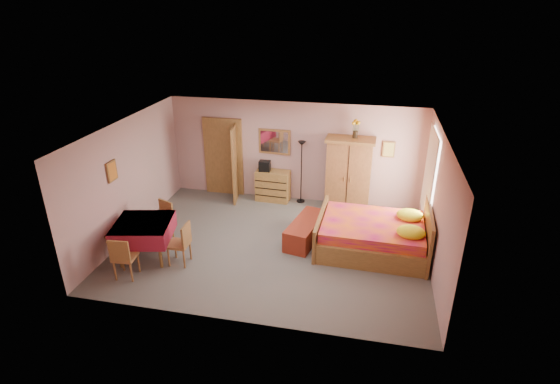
% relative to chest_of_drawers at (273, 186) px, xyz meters
% --- Properties ---
extents(floor, '(6.50, 6.50, 0.00)m').
position_rel_chest_of_drawers_xyz_m(floor, '(0.51, -2.27, -0.41)').
color(floor, slate).
rests_on(floor, ground).
extents(ceiling, '(6.50, 6.50, 0.00)m').
position_rel_chest_of_drawers_xyz_m(ceiling, '(0.51, -2.27, 2.19)').
color(ceiling, brown).
rests_on(ceiling, wall_back).
extents(wall_back, '(6.50, 0.10, 2.60)m').
position_rel_chest_of_drawers_xyz_m(wall_back, '(0.51, 0.23, 0.89)').
color(wall_back, tan).
rests_on(wall_back, floor).
extents(wall_front, '(6.50, 0.10, 2.60)m').
position_rel_chest_of_drawers_xyz_m(wall_front, '(0.51, -4.77, 0.89)').
color(wall_front, tan).
rests_on(wall_front, floor).
extents(wall_left, '(0.10, 5.00, 2.60)m').
position_rel_chest_of_drawers_xyz_m(wall_left, '(-2.74, -2.27, 0.89)').
color(wall_left, tan).
rests_on(wall_left, floor).
extents(wall_right, '(0.10, 5.00, 2.60)m').
position_rel_chest_of_drawers_xyz_m(wall_right, '(3.76, -2.27, 0.89)').
color(wall_right, tan).
rests_on(wall_right, floor).
extents(doorway, '(1.06, 0.12, 2.15)m').
position_rel_chest_of_drawers_xyz_m(doorway, '(-1.39, 0.20, 0.61)').
color(doorway, '#9E6B35').
rests_on(doorway, floor).
extents(window, '(0.08, 1.40, 1.95)m').
position_rel_chest_of_drawers_xyz_m(window, '(3.72, -1.07, 1.04)').
color(window, white).
rests_on(window, wall_right).
extents(picture_left, '(0.04, 0.32, 0.42)m').
position_rel_chest_of_drawers_xyz_m(picture_left, '(-2.71, -2.87, 1.29)').
color(picture_left, orange).
rests_on(picture_left, wall_left).
extents(picture_back, '(0.30, 0.04, 0.40)m').
position_rel_chest_of_drawers_xyz_m(picture_back, '(2.86, 0.20, 1.14)').
color(picture_back, '#D8BF59').
rests_on(picture_back, wall_back).
extents(chest_of_drawers, '(0.89, 0.48, 0.82)m').
position_rel_chest_of_drawers_xyz_m(chest_of_drawers, '(0.00, 0.00, 0.00)').
color(chest_of_drawers, '#AD7C3A').
rests_on(chest_of_drawers, floor).
extents(wall_mirror, '(0.84, 0.09, 0.66)m').
position_rel_chest_of_drawers_xyz_m(wall_mirror, '(0.00, 0.21, 1.14)').
color(wall_mirror, white).
rests_on(wall_mirror, wall_back).
extents(stereo, '(0.30, 0.22, 0.27)m').
position_rel_chest_of_drawers_xyz_m(stereo, '(-0.21, -0.02, 0.55)').
color(stereo, black).
rests_on(stereo, chest_of_drawers).
extents(floor_lamp, '(0.22, 0.22, 1.66)m').
position_rel_chest_of_drawers_xyz_m(floor_lamp, '(0.74, 0.05, 0.42)').
color(floor_lamp, black).
rests_on(floor_lamp, floor).
extents(wardrobe, '(1.20, 0.64, 1.86)m').
position_rel_chest_of_drawers_xyz_m(wardrobe, '(1.95, -0.10, 0.52)').
color(wardrobe, '#9D6335').
rests_on(wardrobe, floor).
extents(sunflower_vase, '(0.19, 0.19, 0.45)m').
position_rel_chest_of_drawers_xyz_m(sunflower_vase, '(2.04, -0.03, 1.67)').
color(sunflower_vase, yellow).
rests_on(sunflower_vase, wardrobe).
extents(bed, '(2.35, 1.88, 1.06)m').
position_rel_chest_of_drawers_xyz_m(bed, '(2.60, -1.98, 0.12)').
color(bed, '#B81258').
rests_on(bed, floor).
extents(bench, '(0.81, 1.50, 0.47)m').
position_rel_chest_of_drawers_xyz_m(bench, '(1.18, -1.89, -0.17)').
color(bench, maroon).
rests_on(bench, floor).
extents(dining_table, '(1.31, 1.31, 0.81)m').
position_rel_chest_of_drawers_xyz_m(dining_table, '(-1.95, -3.26, -0.01)').
color(dining_table, maroon).
rests_on(dining_table, floor).
extents(chair_south, '(0.43, 0.43, 0.89)m').
position_rel_chest_of_drawers_xyz_m(chair_south, '(-1.97, -3.97, 0.03)').
color(chair_south, '#A76A38').
rests_on(chair_south, floor).
extents(chair_north, '(0.55, 0.55, 0.91)m').
position_rel_chest_of_drawers_xyz_m(chair_north, '(-1.91, -2.60, 0.05)').
color(chair_north, '#AA7B39').
rests_on(chair_north, floor).
extents(chair_west, '(0.55, 0.55, 0.95)m').
position_rel_chest_of_drawers_xyz_m(chair_west, '(-2.69, -3.25, 0.07)').
color(chair_west, olive).
rests_on(chair_west, floor).
extents(chair_east, '(0.41, 0.41, 0.89)m').
position_rel_chest_of_drawers_xyz_m(chair_east, '(-1.17, -3.33, 0.04)').
color(chair_east, '#9C6334').
rests_on(chair_east, floor).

